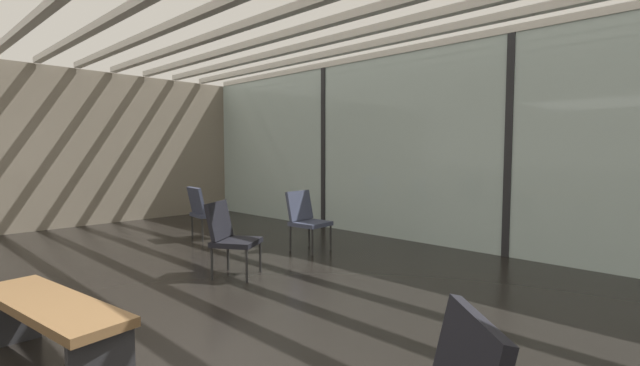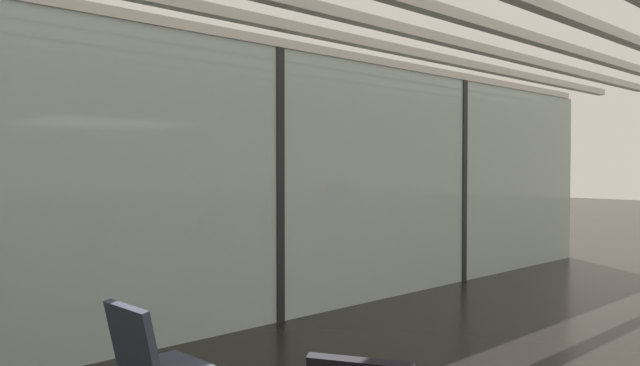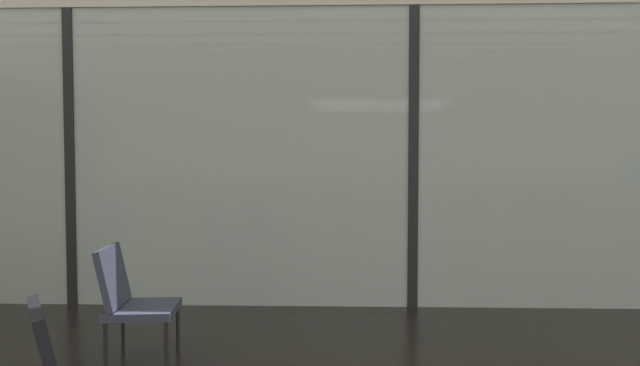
{
  "view_description": "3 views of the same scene",
  "coord_description": "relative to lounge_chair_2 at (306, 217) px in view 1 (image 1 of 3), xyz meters",
  "views": [
    {
      "loc": [
        2.35,
        -0.9,
        1.45
      ],
      "look_at": [
        -0.55,
        2.05,
        1.15
      ],
      "focal_mm": 24.61,
      "sensor_mm": 36.0,
      "label": 1
    },
    {
      "loc": [
        -3.86,
        0.14,
        1.7
      ],
      "look_at": [
        -0.64,
        3.77,
        1.58
      ],
      "focal_mm": 32.15,
      "sensor_mm": 36.0,
      "label": 2
    },
    {
      "loc": [
        -0.76,
        -0.52,
        1.52
      ],
      "look_at": [
        -0.94,
        5.08,
        1.27
      ],
      "focal_mm": 31.61,
      "sensor_mm": 36.0,
      "label": 3
    }
  ],
  "objects": [
    {
      "name": "window_mullion_1",
      "position": [
        2.28,
        1.67,
        1.02
      ],
      "size": [
        0.1,
        0.12,
        3.04
      ],
      "primitive_type": "cube",
      "color": "black",
      "rests_on": "ground"
    },
    {
      "name": "lounge_chair_3",
      "position": [
        -1.82,
        -0.61,
        0.0
      ],
      "size": [
        0.54,
        0.58,
        0.87
      ],
      "rotation": [
        0.0,
        0.0,
        3.02
      ],
      "color": "#33384C",
      "rests_on": "ground"
    },
    {
      "name": "window_mullion_0",
      "position": [
        -1.22,
        1.67,
        1.02
      ],
      "size": [
        0.1,
        0.12,
        3.04
      ],
      "primitive_type": "cube",
      "color": "black",
      "rests_on": "ground"
    },
    {
      "name": "glass_curtain_wall",
      "position": [
        2.28,
        1.67,
        1.02
      ],
      "size": [
        14.0,
        0.08,
        3.04
      ],
      "primitive_type": "cube",
      "color": "#A3B7B2",
      "rests_on": "ground"
    },
    {
      "name": "lounge_chair_2",
      "position": [
        0.0,
        0.0,
        0.0
      ],
      "size": [
        0.57,
        0.53,
        0.87
      ],
      "rotation": [
        0.0,
        0.0,
        1.66
      ],
      "color": "#33384C",
      "rests_on": "ground"
    },
    {
      "name": "waiting_bench",
      "position": [
        1.37,
        -3.66,
        -0.13
      ],
      "size": [
        1.54,
        0.6,
        0.47
      ],
      "rotation": [
        0.0,
        0.0,
        0.14
      ],
      "color": "brown",
      "rests_on": "ground"
    },
    {
      "name": "lounge_chair_4",
      "position": [
        0.34,
        -1.56,
        0.0
      ],
      "size": [
        0.7,
        0.68,
        0.87
      ],
      "rotation": [
        0.0,
        0.0,
        2.12
      ],
      "color": "black",
      "rests_on": "ground"
    },
    {
      "name": "side_wall_left_panels",
      "position": [
        -4.67,
        -1.93,
        1.02
      ],
      "size": [
        0.1,
        11.2,
        3.04
      ],
      "primitive_type": "cube",
      "color": "#756B5B",
      "rests_on": "ground"
    }
  ]
}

